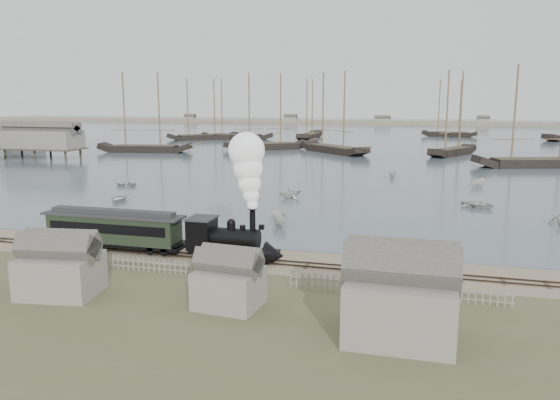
# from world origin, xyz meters

# --- Properties ---
(ground) EXTENTS (600.00, 600.00, 0.00)m
(ground) POSITION_xyz_m (0.00, 0.00, 0.00)
(ground) COLOR #9C8D6F
(ground) RESTS_ON ground
(harbor_water) EXTENTS (600.00, 336.00, 0.06)m
(harbor_water) POSITION_xyz_m (0.00, 170.00, 0.03)
(harbor_water) COLOR #495C69
(harbor_water) RESTS_ON ground
(rail_track) EXTENTS (120.00, 1.80, 0.16)m
(rail_track) POSITION_xyz_m (0.00, -2.00, 0.04)
(rail_track) COLOR #32241B
(rail_track) RESTS_ON ground
(picket_fence_west) EXTENTS (19.00, 0.10, 1.20)m
(picket_fence_west) POSITION_xyz_m (-6.50, -7.00, 0.00)
(picket_fence_west) COLOR gray
(picket_fence_west) RESTS_ON ground
(picket_fence_east) EXTENTS (15.00, 0.10, 1.20)m
(picket_fence_east) POSITION_xyz_m (12.50, -7.50, 0.00)
(picket_fence_east) COLOR gray
(picket_fence_east) RESTS_ON ground
(shed_left) EXTENTS (5.00, 4.00, 4.10)m
(shed_left) POSITION_xyz_m (-10.00, -13.00, 0.00)
(shed_left) COLOR gray
(shed_left) RESTS_ON ground
(shed_mid) EXTENTS (4.00, 3.50, 3.60)m
(shed_mid) POSITION_xyz_m (2.00, -12.00, 0.00)
(shed_mid) COLOR gray
(shed_mid) RESTS_ON ground
(shed_right) EXTENTS (6.00, 5.00, 5.10)m
(shed_right) POSITION_xyz_m (13.00, -14.00, 0.00)
(shed_right) COLOR gray
(shed_right) RESTS_ON ground
(far_spit) EXTENTS (500.00, 20.00, 1.80)m
(far_spit) POSITION_xyz_m (0.00, 250.00, 0.00)
(far_spit) COLOR gray
(far_spit) RESTS_ON ground
(locomotive) EXTENTS (8.31, 3.10, 10.37)m
(locomotive) POSITION_xyz_m (-0.45, -2.00, 4.77)
(locomotive) COLOR black
(locomotive) RESTS_ON ground
(passenger_coach) EXTENTS (13.21, 2.55, 3.21)m
(passenger_coach) POSITION_xyz_m (-12.69, -2.00, 2.04)
(passenger_coach) COLOR black
(passenger_coach) RESTS_ON ground
(beached_dinghy) EXTENTS (2.89, 4.00, 0.82)m
(beached_dinghy) POSITION_xyz_m (-18.99, 0.06, 0.41)
(beached_dinghy) COLOR silver
(beached_dinghy) RESTS_ON ground
(rowboat_0) EXTENTS (4.17, 3.38, 0.76)m
(rowboat_0) POSITION_xyz_m (-25.06, 18.82, 0.44)
(rowboat_0) COLOR silver
(rowboat_0) RESTS_ON harbor_water
(rowboat_1) EXTENTS (4.14, 4.24, 1.70)m
(rowboat_1) POSITION_xyz_m (-3.80, 27.12, 0.91)
(rowboat_1) COLOR silver
(rowboat_1) RESTS_ON harbor_water
(rowboat_2) EXTENTS (3.98, 2.98, 1.45)m
(rowboat_2) POSITION_xyz_m (-0.99, 11.04, 0.79)
(rowboat_2) COLOR silver
(rowboat_2) RESTS_ON harbor_water
(rowboat_3) EXTENTS (4.62, 5.05, 0.86)m
(rowboat_3) POSITION_xyz_m (20.40, 26.78, 0.49)
(rowboat_3) COLOR silver
(rowboat_3) RESTS_ON harbor_water
(rowboat_5) EXTENTS (3.24, 3.07, 1.25)m
(rowboat_5) POSITION_xyz_m (21.72, 44.20, 0.69)
(rowboat_5) COLOR silver
(rowboat_5) RESTS_ON harbor_water
(rowboat_6) EXTENTS (2.90, 3.79, 0.73)m
(rowboat_6) POSITION_xyz_m (-31.05, 30.45, 0.42)
(rowboat_6) COLOR silver
(rowboat_6) RESTS_ON harbor_water
(rowboat_7) EXTENTS (3.04, 2.70, 1.47)m
(rowboat_7) POSITION_xyz_m (8.32, 51.13, 0.80)
(rowboat_7) COLOR silver
(rowboat_7) RESTS_ON harbor_water
(schooner_0) EXTENTS (24.03, 8.89, 20.00)m
(schooner_0) POSITION_xyz_m (-55.07, 80.13, 10.06)
(schooner_0) COLOR black
(schooner_0) RESTS_ON harbor_water
(schooner_1) EXTENTS (21.35, 17.79, 20.00)m
(schooner_1) POSITION_xyz_m (-27.28, 94.75, 10.06)
(schooner_1) COLOR black
(schooner_1) RESTS_ON harbor_water
(schooner_2) EXTENTS (20.40, 20.37, 20.00)m
(schooner_2) POSITION_xyz_m (-8.75, 91.03, 10.06)
(schooner_2) COLOR black
(schooner_2) RESTS_ON harbor_water
(schooner_3) EXTENTS (12.45, 18.17, 20.00)m
(schooner_3) POSITION_xyz_m (19.69, 92.23, 10.06)
(schooner_3) COLOR black
(schooner_3) RESTS_ON harbor_water
(schooner_4) EXTENTS (25.61, 12.96, 20.00)m
(schooner_4) POSITION_xyz_m (35.03, 73.03, 10.06)
(schooner_4) COLOR black
(schooner_4) RESTS_ON harbor_water
(schooner_6) EXTENTS (24.08, 9.51, 20.00)m
(schooner_6) POSITION_xyz_m (-47.06, 126.86, 10.06)
(schooner_6) COLOR black
(schooner_6) RESTS_ON harbor_water
(schooner_7) EXTENTS (5.29, 21.82, 20.00)m
(schooner_7) POSITION_xyz_m (-24.98, 137.85, 10.06)
(schooner_7) COLOR black
(schooner_7) RESTS_ON harbor_water
(schooner_8) EXTENTS (19.12, 8.34, 20.00)m
(schooner_8) POSITION_xyz_m (20.91, 158.62, 10.06)
(schooner_8) COLOR black
(schooner_8) RESTS_ON harbor_water
(schooner_10) EXTENTS (21.29, 19.30, 20.00)m
(schooner_10) POSITION_xyz_m (-57.62, 123.25, 10.06)
(schooner_10) COLOR black
(schooner_10) RESTS_ON harbor_water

